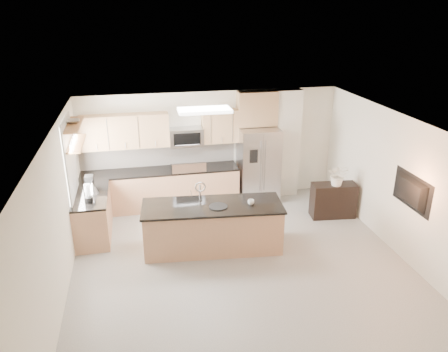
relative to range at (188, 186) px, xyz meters
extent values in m
plane|color=#AEACA6|center=(0.60, -2.92, -0.47)|extent=(6.50, 6.50, 0.00)
cube|color=white|center=(0.60, -2.92, 2.13)|extent=(6.00, 6.50, 0.02)
cube|color=white|center=(0.60, 0.33, 0.83)|extent=(6.00, 0.02, 2.60)
cube|color=white|center=(0.60, -6.17, 0.83)|extent=(6.00, 0.02, 2.60)
cube|color=white|center=(-2.40, -2.92, 0.83)|extent=(0.02, 6.50, 2.60)
cube|color=white|center=(3.60, -2.92, 0.83)|extent=(0.02, 6.50, 2.60)
cube|color=tan|center=(-0.63, 0.00, -0.03)|extent=(3.55, 0.65, 0.88)
cube|color=black|center=(-0.63, 0.00, 0.43)|extent=(3.55, 0.66, 0.04)
cube|color=beige|center=(-0.63, 0.32, 0.71)|extent=(3.55, 0.02, 0.52)
cube|color=tan|center=(-2.07, -1.07, -0.03)|extent=(0.65, 1.50, 0.88)
cube|color=black|center=(-2.07, -1.07, 0.43)|extent=(0.66, 1.50, 0.04)
cube|color=black|center=(0.00, 0.00, -0.02)|extent=(0.76, 0.64, 0.90)
cube|color=black|center=(0.00, 0.00, 0.44)|extent=(0.76, 0.62, 0.03)
cube|color=#A9A9AB|center=(0.00, -0.30, 0.56)|extent=(0.76, 0.04, 0.22)
cube|color=tan|center=(-1.34, 0.16, 1.35)|extent=(1.92, 0.33, 0.75)
cube|color=tan|center=(0.79, 0.16, 1.35)|extent=(0.82, 0.33, 0.75)
cube|color=#A9A9AB|center=(0.00, 0.13, 1.16)|extent=(0.76, 0.40, 0.40)
cube|color=black|center=(0.00, -0.07, 1.16)|extent=(0.60, 0.02, 0.28)
cube|color=#A9A9AB|center=(1.66, -0.05, 0.42)|extent=(0.92, 0.75, 1.78)
cube|color=gray|center=(1.66, -0.43, 0.42)|extent=(0.02, 0.01, 1.69)
cube|color=black|center=(1.44, -0.44, 0.78)|extent=(0.18, 0.03, 0.30)
cube|color=white|center=(2.42, 0.18, 0.83)|extent=(0.60, 0.30, 2.60)
cube|color=white|center=(-2.38, -1.07, 1.18)|extent=(0.03, 1.05, 1.55)
cube|color=silver|center=(-2.37, -1.07, 1.18)|extent=(0.03, 1.15, 1.65)
cube|color=brown|center=(-2.25, -0.97, 1.48)|extent=(0.30, 1.20, 0.04)
cube|color=brown|center=(-2.25, -0.97, 1.85)|extent=(0.30, 1.20, 0.04)
cube|color=white|center=(0.20, -1.32, 2.09)|extent=(1.00, 0.50, 0.06)
cube|color=tan|center=(0.20, -2.04, -0.04)|extent=(2.66, 1.13, 0.87)
cube|color=black|center=(0.20, -2.04, 0.42)|extent=(2.72, 1.20, 0.04)
cube|color=black|center=(0.00, -2.04, 0.41)|extent=(0.55, 0.40, 0.01)
cylinder|color=#A9A9AB|center=(0.00, -1.83, 0.61)|extent=(0.03, 0.03, 0.34)
torus|color=#A9A9AB|center=(0.00, -1.88, 0.76)|extent=(0.21, 0.03, 0.21)
cube|color=black|center=(3.06, -1.25, -0.09)|extent=(1.00, 0.50, 0.77)
imported|color=silver|center=(0.92, -2.17, 0.49)|extent=(0.16, 0.16, 0.10)
cylinder|color=black|center=(0.29, -2.15, 0.45)|extent=(0.42, 0.42, 0.02)
cylinder|color=black|center=(-2.07, -1.45, 0.50)|extent=(0.16, 0.16, 0.11)
cylinder|color=silver|center=(-2.07, -1.45, 0.69)|extent=(0.12, 0.12, 0.26)
cone|color=#A9A9AB|center=(-2.02, -1.04, 0.57)|extent=(0.22, 0.22, 0.24)
cylinder|color=black|center=(-2.02, -1.04, 0.70)|extent=(0.04, 0.04, 0.04)
cube|color=black|center=(-2.09, -0.84, 0.60)|extent=(0.16, 0.20, 0.30)
cylinder|color=#A9A9AB|center=(-2.09, -0.89, 0.53)|extent=(0.10, 0.10, 0.11)
imported|color=#A9A9AB|center=(-2.25, -0.93, 1.91)|extent=(0.40, 0.40, 0.08)
imported|color=white|center=(3.08, -1.32, 0.66)|extent=(0.83, 0.78, 0.73)
imported|color=black|center=(3.51, -3.12, 0.88)|extent=(0.14, 1.08, 0.62)
camera|label=1|loc=(-1.09, -9.35, 3.97)|focal=35.00mm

